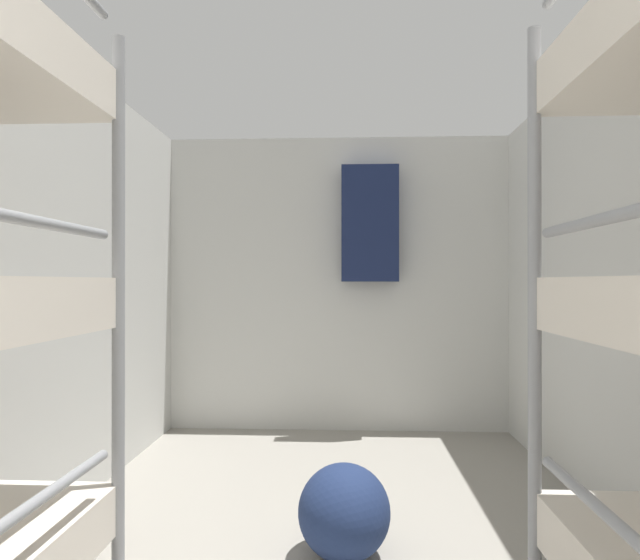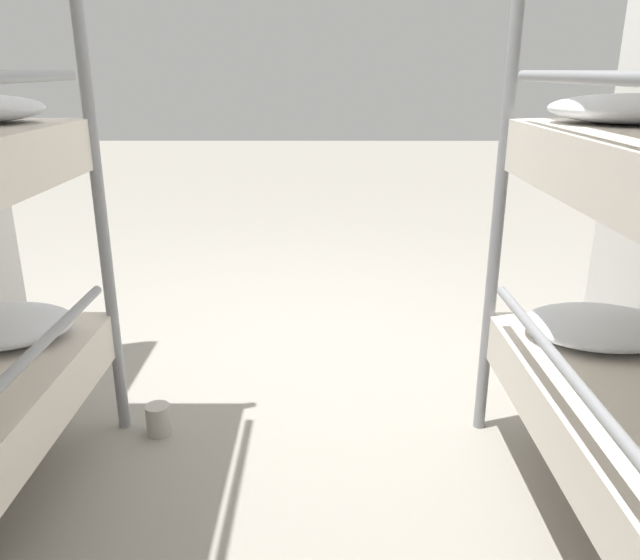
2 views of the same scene
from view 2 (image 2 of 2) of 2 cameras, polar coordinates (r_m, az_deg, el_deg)
name	(u,v)px [view 2 (image 2 of 2)]	position (r m, az deg, el deg)	size (l,w,h in m)	color
ground_plane	(305,362)	(3.07, -1.35, -7.53)	(20.00, 20.00, 0.00)	gray
tin_can	(158,420)	(2.57, -14.57, -12.25)	(0.09, 0.09, 0.12)	#B7B2A8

